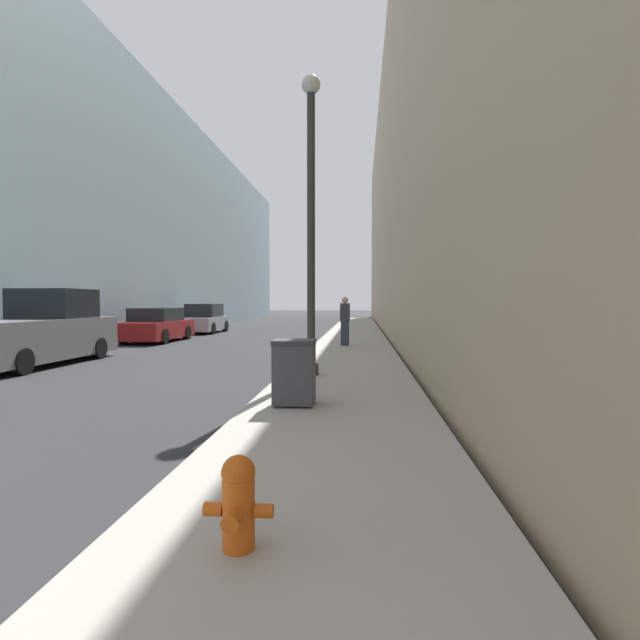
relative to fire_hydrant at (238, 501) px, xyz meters
The scene contains 10 objects.
sidewalk_right 17.22m from the fire_hydrant, 88.48° to the left, with size 2.89×60.00×0.12m.
building_left_glass 30.50m from the fire_hydrant, 122.41° to the left, with size 12.00×60.00×13.37m.
building_right_stone 27.50m from the fire_hydrant, 72.40° to the left, with size 12.00×60.00×15.93m.
fire_hydrant is the anchor object (origin of this frame).
trash_bin 4.52m from the fire_hydrant, 93.07° to the left, with size 0.63×0.63×1.01m.
lamppost 8.37m from the fire_hydrant, 92.23° to the left, with size 0.41×0.41×6.47m.
pickup_truck 12.68m from the fire_hydrant, 129.40° to the left, with size 2.05×5.53×2.09m.
parked_sedan_near 19.61m from the fire_hydrant, 114.31° to the left, with size 1.94×4.49×1.46m.
parked_sedan_far 25.36m from the fire_hydrant, 108.22° to the left, with size 1.86×4.22×1.62m.
pedestrian_on_sidewalk 15.23m from the fire_hydrant, 89.25° to the left, with size 0.36×0.23×1.78m.
Camera 1 is at (5.84, -2.31, 1.72)m, focal length 28.00 mm.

